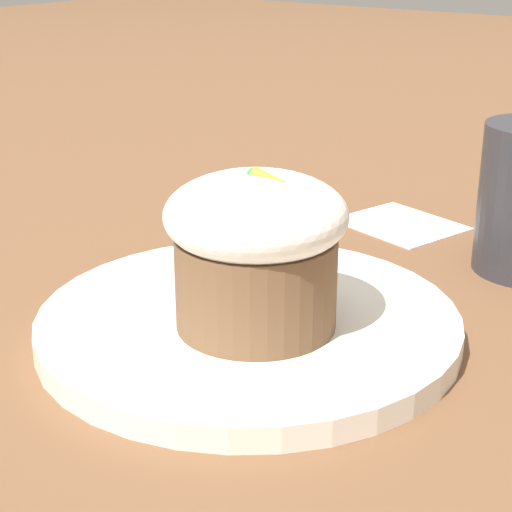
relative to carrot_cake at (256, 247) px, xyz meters
name	(u,v)px	position (x,y,z in m)	size (l,w,h in m)	color
ground_plane	(248,335)	(-0.01, 0.01, -0.06)	(4.00, 4.00, 0.00)	brown
dessert_plate	(248,323)	(-0.01, 0.01, -0.06)	(0.26, 0.26, 0.02)	white
carrot_cake	(256,247)	(0.00, 0.00, 0.00)	(0.11, 0.11, 0.10)	brown
spoon	(234,295)	(-0.03, 0.02, -0.05)	(0.12, 0.10, 0.01)	#B7B7BC
paper_napkin	(401,224)	(-0.04, 0.25, -0.06)	(0.11, 0.10, 0.00)	white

